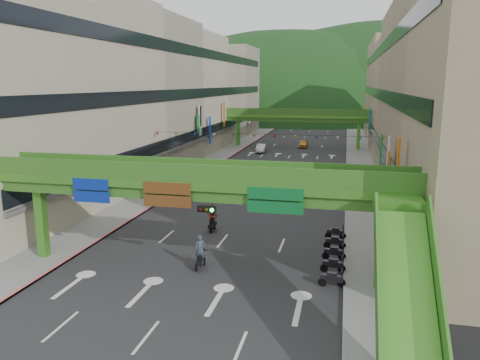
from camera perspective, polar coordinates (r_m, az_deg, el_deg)
The scene contains 23 objects.
ground at distance 25.21m, azimuth -9.44°, elevation -16.15°, with size 320.00×320.00×0.00m, color black.
road_slab at distance 72.03m, azimuth 5.63°, elevation 2.35°, with size 18.00×140.00×0.02m, color #28282B.
sidewalk_left at distance 74.16m, azimuth -2.84°, elevation 2.72°, with size 4.00×140.00×0.15m, color gray.
sidewalk_right at distance 71.53m, azimuth 14.41°, elevation 2.02°, with size 4.00×140.00×0.15m, color gray.
curb_left at distance 73.68m, azimuth -1.41°, elevation 2.68°, with size 0.20×140.00×0.18m, color #CC5959.
curb_right at distance 71.49m, azimuth 12.89°, elevation 2.10°, with size 0.20×140.00×0.18m, color gray.
building_row_left at distance 75.79m, azimuth -8.78°, elevation 9.92°, with size 12.80×95.00×19.00m.
building_row_right at distance 71.31m, azimuth 21.26°, elevation 9.16°, with size 12.80×95.00×19.00m.
overpass_near at distance 27.84m, azimuth -3.86°, elevation -1.82°, with size 28.00×12.27×7.10m.
overpass_far at distance 86.21m, azimuth 6.97°, elevation 7.48°, with size 28.00×2.20×7.10m.
hill_left at distance 182.46m, azimuth 5.31°, elevation 8.04°, with size 168.00×140.00×112.00m, color #1C4419.
hill_right at distance 201.54m, azimuth 17.53°, elevation 7.90°, with size 208.00×176.00×128.00m, color #1C4419.
bunting_string at distance 51.61m, azimuth 2.95°, elevation 5.33°, with size 26.00×0.36×0.47m.
scooter_rider_near at distance 30.44m, azimuth -4.88°, elevation -8.81°, with size 0.75×1.59×2.22m.
scooter_rider_mid at distance 37.62m, azimuth -3.39°, elevation -4.61°, with size 0.90×1.60×2.18m.
scooter_rider_left at distance 51.52m, azimuth -4.85°, elevation -0.33°, with size 0.97×1.60×1.94m.
scooter_rider_far at distance 54.45m, azimuth -0.99°, elevation 0.38°, with size 0.88×1.57×1.95m.
parked_scooter_row at distance 32.53m, azimuth 11.40°, elevation -8.63°, with size 1.60×9.39×1.08m.
car_silver at distance 80.37m, azimuth 2.58°, elevation 3.89°, with size 1.53×4.38×1.44m, color #B8B7BE.
car_yellow at distance 87.38m, azimuth 7.71°, elevation 4.41°, with size 1.64×4.08×1.39m, color gold.
pedestrian_red at distance 48.93m, azimuth 16.50°, elevation -1.63°, with size 0.78×0.61×1.60m, color #C25224.
pedestrian_dark at distance 51.33m, azimuth 16.34°, elevation -1.02°, with size 0.93×0.39×1.59m, color black.
pedestrian_blue at distance 49.44m, azimuth 14.77°, elevation -1.36°, with size 0.78×0.50×1.67m, color #2D4350.
Camera 1 is at (8.72, -20.53, 11.74)m, focal length 35.00 mm.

